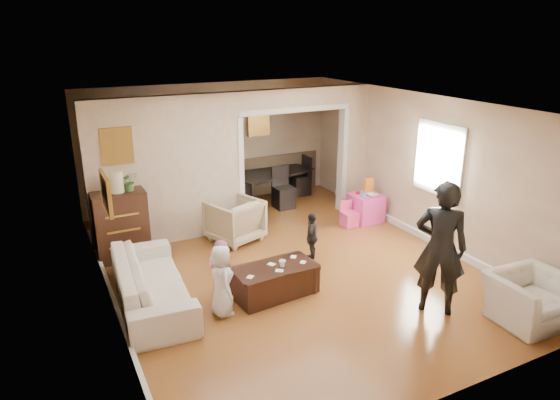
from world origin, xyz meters
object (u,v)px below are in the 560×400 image
coffee_table (275,280)px  child_toddler (312,237)px  dining_table (271,185)px  sofa (152,282)px  child_kneel_b (221,268)px  armchair_back (235,220)px  child_kneel_a (222,281)px  dresser (121,226)px  play_table (366,208)px  adult_person (440,248)px  table_lamp (116,182)px  coffee_cup (282,263)px  cyan_cup (364,194)px  armchair_front (530,298)px

coffee_table → child_toddler: 1.30m
coffee_table → dining_table: 4.29m
sofa → child_kneel_b: 0.97m
armchair_back → sofa: bearing=19.6°
dining_table → child_kneel_a: 4.84m
dresser → coffee_table: bearing=-52.3°
armchair_back → play_table: (2.69, -0.26, -0.12)m
adult_person → child_kneel_a: bearing=19.7°
armchair_back → coffee_table: (-0.22, -2.08, -0.17)m
dresser → sofa: bearing=-86.8°
table_lamp → child_toddler: table_lamp is taller
coffee_cup → cyan_cup: bearing=33.9°
armchair_front → table_lamp: (-4.41, 4.32, 1.02)m
dining_table → child_kneel_a: child_kneel_a is taller
cyan_cup → child_kneel_b: child_kneel_b is taller
child_kneel_b → child_kneel_a: bearing=136.0°
adult_person → dining_table: bearing=-46.0°
child_kneel_a → dining_table: bearing=-28.9°
dining_table → child_kneel_a: (-2.65, -4.04, 0.17)m
table_lamp → dining_table: 4.03m
child_kneel_a → coffee_cup: bearing=-79.6°
sofa → child_kneel_b: (0.93, -0.25, 0.11)m
armchair_back → child_kneel_a: 2.47m
armchair_front → cyan_cup: size_ratio=12.24×
cyan_cup → coffee_table: bearing=-147.8°
sofa → dining_table: size_ratio=1.23×
armchair_back → dining_table: armchair_back is taller
coffee_cup → dining_table: dining_table is taller
table_lamp → child_toddler: (2.77, -1.47, -0.92)m
dresser → dining_table: bearing=25.3°
coffee_cup → armchair_front: bearing=-38.3°
adult_person → child_toddler: adult_person is taller
armchair_back → table_lamp: 2.16m
sofa → dining_table: (3.43, 3.34, -0.01)m
armchair_front → table_lamp: table_lamp is taller
table_lamp → dining_table: (3.53, 1.67, -1.01)m
dresser → coffee_table: 2.83m
coffee_cup → adult_person: (1.66, -1.30, 0.43)m
coffee_table → cyan_cup: bearing=32.2°
cyan_cup → adult_person: (-1.05, -3.12, 0.34)m
armchair_front → play_table: bearing=89.2°
child_kneel_b → adult_person: bearing=-149.5°
play_table → coffee_table: bearing=-148.0°
coffee_cup → child_kneel_a: child_kneel_a is taller
sofa → play_table: sofa is taller
cyan_cup → adult_person: size_ratio=0.04×
child_kneel_a → table_lamp: bearing=24.6°
play_table → child_toddler: child_toddler is taller
sofa → play_table: (4.54, 1.27, -0.06)m
play_table → adult_person: (-1.15, -3.17, 0.65)m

